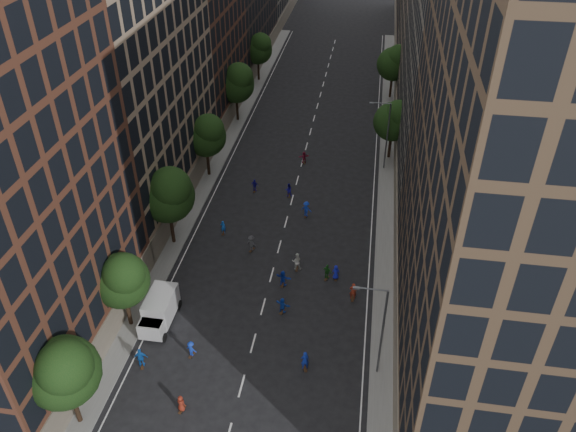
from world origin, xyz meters
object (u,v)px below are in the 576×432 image
(cargo_van, at_px, (159,310))
(skater_1, at_px, (305,361))
(streetlamp_far, at_px, (386,132))
(streetlamp_near, at_px, (380,328))

(cargo_van, bearing_deg, skater_1, -13.30)
(streetlamp_far, relative_size, skater_1, 4.81)
(streetlamp_near, bearing_deg, streetlamp_far, 90.00)
(cargo_van, distance_m, skater_1, 13.80)
(cargo_van, relative_size, skater_1, 2.69)
(streetlamp_near, height_order, streetlamp_far, same)
(streetlamp_far, distance_m, skater_1, 34.24)
(streetlamp_near, xyz_separation_m, streetlamp_far, (0.00, 33.00, 0.00))
(streetlamp_near, bearing_deg, cargo_van, 171.89)
(streetlamp_far, bearing_deg, streetlamp_near, -90.00)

